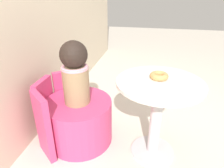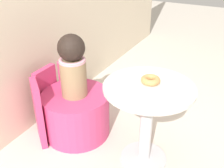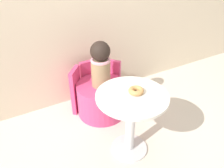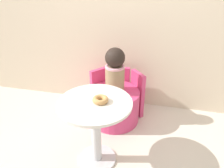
{
  "view_description": "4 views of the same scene",
  "coord_description": "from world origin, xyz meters",
  "px_view_note": "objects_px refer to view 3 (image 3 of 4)",
  "views": [
    {
      "loc": [
        -1.36,
        0.08,
        1.28
      ],
      "look_at": [
        -0.02,
        0.36,
        0.62
      ],
      "focal_mm": 32.0,
      "sensor_mm": 36.0,
      "label": 1
    },
    {
      "loc": [
        -1.51,
        -0.51,
        1.55
      ],
      "look_at": [
        0.03,
        0.31,
        0.59
      ],
      "focal_mm": 42.0,
      "sensor_mm": 36.0,
      "label": 2
    },
    {
      "loc": [
        -0.92,
        -1.25,
        1.75
      ],
      "look_at": [
        0.01,
        0.38,
        0.57
      ],
      "focal_mm": 35.0,
      "sensor_mm": 36.0,
      "label": 3
    },
    {
      "loc": [
        0.48,
        -1.47,
        1.67
      ],
      "look_at": [
        0.07,
        0.35,
        0.67
      ],
      "focal_mm": 35.0,
      "sensor_mm": 36.0,
      "label": 4
    }
  ],
  "objects_px": {
    "donut": "(136,91)",
    "tub_chair": "(102,99)",
    "child_figure": "(101,64)",
    "round_table": "(131,112)"
  },
  "relations": [
    {
      "from": "round_table",
      "to": "tub_chair",
      "type": "height_order",
      "value": "round_table"
    },
    {
      "from": "donut",
      "to": "tub_chair",
      "type": "bearing_deg",
      "value": 91.32
    },
    {
      "from": "child_figure",
      "to": "donut",
      "type": "height_order",
      "value": "child_figure"
    },
    {
      "from": "round_table",
      "to": "child_figure",
      "type": "height_order",
      "value": "child_figure"
    },
    {
      "from": "tub_chair",
      "to": "child_figure",
      "type": "bearing_deg",
      "value": 0.0
    },
    {
      "from": "tub_chair",
      "to": "donut",
      "type": "distance_m",
      "value": 0.82
    },
    {
      "from": "round_table",
      "to": "tub_chair",
      "type": "xyz_separation_m",
      "value": [
        0.03,
        0.66,
        -0.28
      ]
    },
    {
      "from": "tub_chair",
      "to": "donut",
      "type": "relative_size",
      "value": 4.29
    },
    {
      "from": "round_table",
      "to": "child_figure",
      "type": "bearing_deg",
      "value": 87.23
    },
    {
      "from": "round_table",
      "to": "child_figure",
      "type": "xyz_separation_m",
      "value": [
        0.03,
        0.66,
        0.19
      ]
    }
  ]
}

